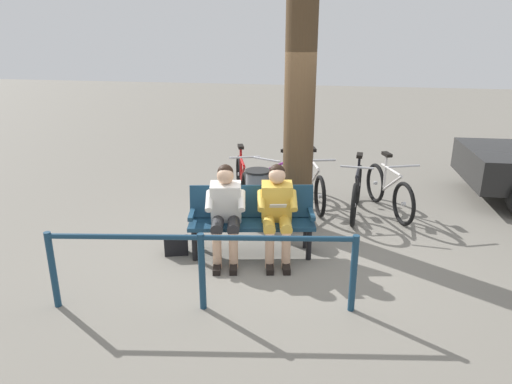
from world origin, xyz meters
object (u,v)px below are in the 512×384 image
(bicycle_orange, at_px, (242,181))
(person_reading, at_px, (277,208))
(bicycle_red, at_px, (280,185))
(bicycle_green, at_px, (356,192))
(tree_trunk, at_px, (300,104))
(litter_bin, at_px, (258,199))
(person_companion, at_px, (226,208))
(handbag, at_px, (176,246))
(bicycle_purple, at_px, (313,184))
(bench, at_px, (252,215))
(bicycle_black, at_px, (389,191))

(bicycle_orange, bearing_deg, person_reading, 5.93)
(bicycle_red, bearing_deg, bicycle_green, 106.49)
(tree_trunk, xyz_separation_m, bicycle_green, (-0.87, -0.69, -1.45))
(tree_trunk, bearing_deg, litter_bin, 11.05)
(person_reading, relative_size, person_companion, 1.00)
(handbag, distance_m, bicycle_orange, 2.18)
(litter_bin, distance_m, bicycle_green, 1.64)
(bicycle_purple, bearing_deg, bicycle_green, 52.83)
(bench, height_order, handbag, bench)
(person_companion, bearing_deg, bicycle_black, -148.53)
(litter_bin, height_order, bicycle_orange, bicycle_orange)
(litter_bin, bearing_deg, person_reading, 114.16)
(bench, relative_size, person_companion, 1.38)
(person_companion, relative_size, bicycle_black, 0.75)
(bicycle_red, bearing_deg, bicycle_purple, 126.59)
(bicycle_black, xyz_separation_m, bicycle_orange, (2.39, -0.08, 0.00))
(litter_bin, bearing_deg, handbag, 51.07)
(bicycle_red, bearing_deg, litter_bin, 11.86)
(bicycle_purple, bearing_deg, bicycle_black, 68.99)
(person_reading, xyz_separation_m, tree_trunk, (-0.15, -1.02, 1.15))
(bicycle_red, bearing_deg, bench, 19.41)
(tree_trunk, xyz_separation_m, bicycle_purple, (-0.18, -0.97, -1.45))
(person_reading, relative_size, bicycle_red, 0.77)
(handbag, xyz_separation_m, bicycle_red, (-1.08, -2.04, 0.24))
(litter_bin, bearing_deg, bicycle_black, -153.73)
(bench, relative_size, handbag, 5.54)
(bicycle_black, distance_m, bicycle_red, 1.73)
(litter_bin, distance_m, bicycle_purple, 1.31)
(person_companion, distance_m, tree_trunk, 1.80)
(tree_trunk, height_order, bicycle_orange, tree_trunk)
(bench, bearing_deg, person_reading, 152.55)
(tree_trunk, bearing_deg, bicycle_purple, -100.61)
(handbag, xyz_separation_m, litter_bin, (-0.88, -1.09, 0.32))
(tree_trunk, distance_m, bicycle_black, 2.17)
(bicycle_black, distance_m, bicycle_purple, 1.20)
(bicycle_purple, xyz_separation_m, bicycle_orange, (1.20, 0.04, 0.00))
(litter_bin, height_order, bicycle_purple, bicycle_purple)
(bench, relative_size, tree_trunk, 0.46)
(bicycle_green, bearing_deg, tree_trunk, -46.89)
(person_reading, bearing_deg, bicycle_orange, -77.35)
(bicycle_green, height_order, bicycle_purple, same)
(person_companion, relative_size, tree_trunk, 0.33)
(person_reading, relative_size, handbag, 4.00)
(bicycle_black, bearing_deg, bicycle_green, -93.23)
(litter_bin, bearing_deg, bicycle_purple, -124.47)
(litter_bin, distance_m, bicycle_orange, 1.14)
(person_companion, relative_size, bicycle_purple, 0.73)
(tree_trunk, relative_size, litter_bin, 4.15)
(person_reading, relative_size, litter_bin, 1.37)
(bicycle_purple, distance_m, bicycle_red, 0.55)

